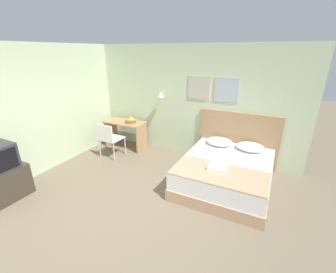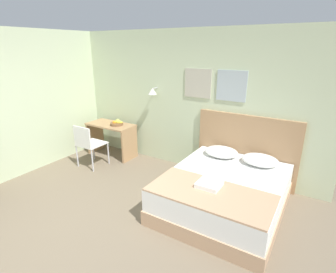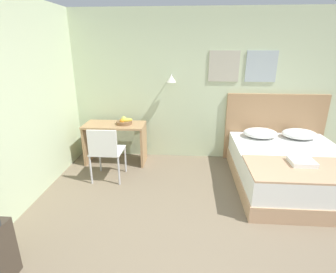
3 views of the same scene
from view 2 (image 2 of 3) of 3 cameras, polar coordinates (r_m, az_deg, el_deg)
ground_plane at (r=3.79m, az=-18.72°, el=-20.27°), size 24.00×24.00×0.00m
wall_back at (r=5.13m, az=3.05°, el=7.72°), size 5.48×0.31×2.65m
bed at (r=4.09m, az=12.07°, el=-11.86°), size 1.64×1.95×0.54m
headboard at (r=4.81m, az=16.51°, el=-2.72°), size 1.76×0.06×1.24m
pillow_left at (r=4.61m, az=11.54°, el=-3.28°), size 0.57×0.47×0.15m
pillow_right at (r=4.46m, az=19.41°, el=-4.84°), size 0.57×0.47×0.15m
throw_blanket at (r=3.48m, az=9.11°, el=-12.07°), size 1.59×0.78×0.02m
folded_towel_near_foot at (r=3.59m, az=8.97°, el=-10.23°), size 0.31×0.29×0.06m
desk at (r=5.93m, az=-12.24°, el=0.56°), size 1.06×0.52×0.73m
desk_chair at (r=5.43m, az=-17.09°, el=-1.23°), size 0.48×0.48×0.88m
fruit_bowl at (r=5.74m, az=-11.06°, el=2.87°), size 0.29×0.28×0.13m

